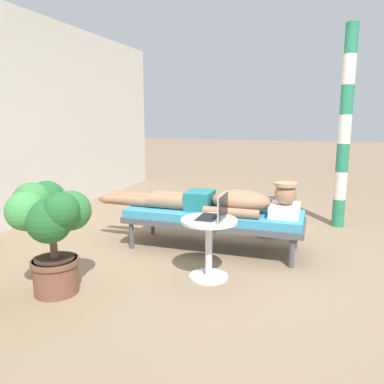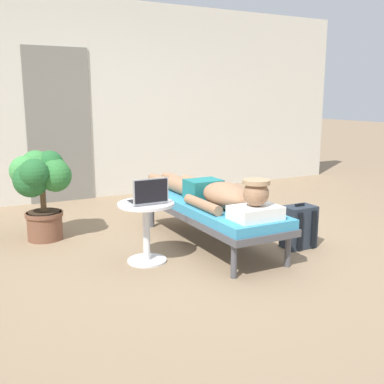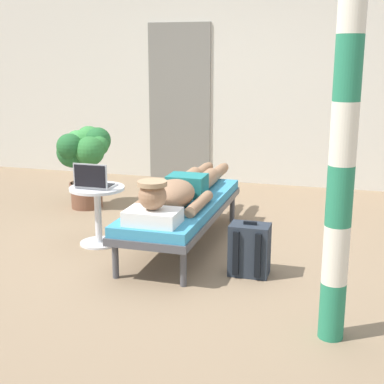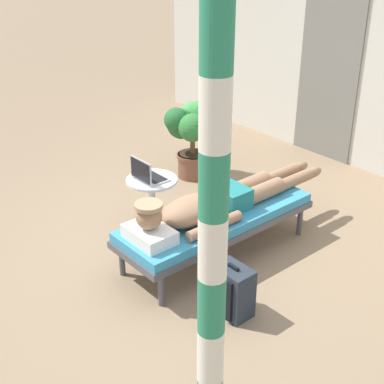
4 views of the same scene
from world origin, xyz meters
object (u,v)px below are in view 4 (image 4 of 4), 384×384
object	(u,v)px
porch_post	(213,248)
lounge_chair	(217,220)
person_reclining	(213,204)
laptop	(147,175)
backpack	(233,291)
side_table	(152,195)
potted_plant	(192,128)

from	to	relation	value
porch_post	lounge_chair	bearing A→B (deg)	136.17
person_reclining	laptop	size ratio (longest dim) A/B	7.00
backpack	side_table	bearing A→B (deg)	167.82
lounge_chair	laptop	world-z (taller)	laptop
laptop	lounge_chair	bearing A→B (deg)	15.94
person_reclining	backpack	bearing A→B (deg)	-31.10
porch_post	laptop	bearing A→B (deg)	152.52
side_table	potted_plant	distance (m)	1.28
person_reclining	porch_post	world-z (taller)	porch_post
person_reclining	side_table	distance (m)	0.75
person_reclining	side_table	world-z (taller)	person_reclining
potted_plant	person_reclining	bearing A→B (deg)	-34.41
backpack	potted_plant	size ratio (longest dim) A/B	0.48
lounge_chair	backpack	xyz separation A→B (m)	(0.69, -0.46, -0.15)
backpack	laptop	bearing A→B (deg)	169.82
lounge_chair	potted_plant	bearing A→B (deg)	146.97
lounge_chair	side_table	distance (m)	0.75
backpack	lounge_chair	bearing A→B (deg)	146.01
lounge_chair	porch_post	size ratio (longest dim) A/B	0.75
backpack	porch_post	size ratio (longest dim) A/B	0.17
porch_post	potted_plant	bearing A→B (deg)	141.29
backpack	porch_post	distance (m)	1.47
lounge_chair	potted_plant	world-z (taller)	potted_plant
person_reclining	backpack	size ratio (longest dim) A/B	5.12
laptop	side_table	bearing A→B (deg)	90.00
person_reclining	laptop	xyz separation A→B (m)	(-0.73, -0.16, 0.06)
potted_plant	backpack	bearing A→B (deg)	-33.35
side_table	potted_plant	size ratio (longest dim) A/B	0.59
potted_plant	laptop	bearing A→B (deg)	-59.01
laptop	backpack	distance (m)	1.49
person_reclining	porch_post	size ratio (longest dim) A/B	0.89
person_reclining	porch_post	bearing A→B (deg)	-42.72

